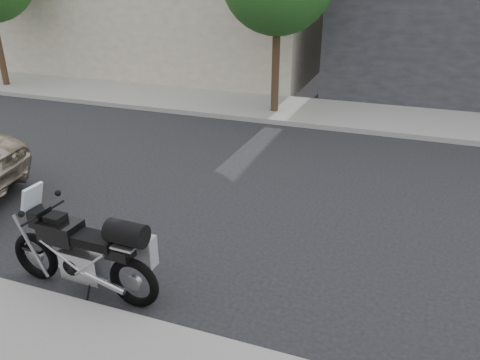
# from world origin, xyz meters

# --- Properties ---
(ground) EXTENTS (120.00, 120.00, 0.00)m
(ground) POSITION_xyz_m (0.00, 0.00, 0.00)
(ground) COLOR black
(ground) RESTS_ON ground
(far_sidewalk) EXTENTS (44.00, 3.00, 0.15)m
(far_sidewalk) POSITION_xyz_m (0.00, -6.50, 0.07)
(far_sidewalk) COLOR gray
(far_sidewalk) RESTS_ON ground
(motorcycle) EXTENTS (2.48, 0.80, 1.57)m
(motorcycle) POSITION_xyz_m (1.84, 3.64, 0.68)
(motorcycle) COLOR black
(motorcycle) RESTS_ON ground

